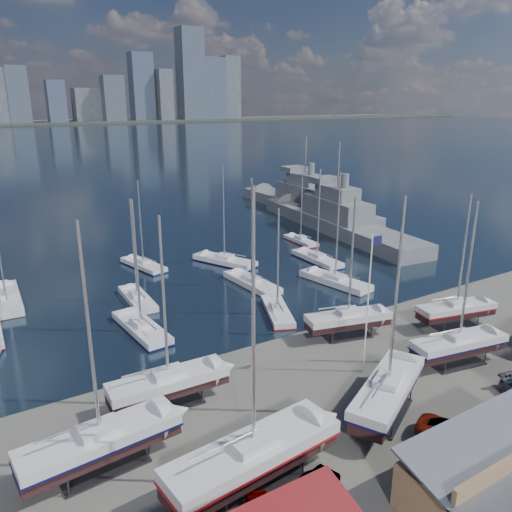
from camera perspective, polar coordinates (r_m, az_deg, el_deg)
ground at (r=45.00m, az=9.18°, el=-14.34°), size 1400.00×1400.00×0.00m
sailboat_cradle_0 at (r=36.26m, az=-17.30°, el=-19.58°), size 10.77×3.84×16.99m
sailboat_cradle_1 at (r=33.58m, az=-0.27°, el=-21.82°), size 12.30×4.49×19.20m
sailboat_cradle_2 at (r=41.41m, az=-9.96°, el=-14.07°), size 9.64×2.95×15.65m
sailboat_cradle_3 at (r=41.02m, az=14.84°, el=-14.62°), size 10.94×7.63×17.29m
sailboat_cradle_4 at (r=52.58m, az=10.49°, el=-7.08°), size 9.26×4.57×14.67m
sailboat_cradle_5 at (r=50.23m, az=22.17°, el=-9.30°), size 9.80×4.24×15.37m
sailboat_cradle_6 at (r=58.12m, az=21.93°, el=-5.69°), size 9.27×4.39×14.56m
sailboat_moored_2 at (r=67.76m, az=-26.62°, el=-4.59°), size 3.55×11.21×16.75m
sailboat_moored_3 at (r=54.77m, az=-12.95°, el=-8.17°), size 3.51×10.16×14.92m
sailboat_moored_4 at (r=62.63m, az=-13.38°, el=-4.88°), size 2.84×8.95×13.37m
sailboat_moored_5 at (r=75.16m, az=-12.74°, el=-1.09°), size 4.45×9.36×13.50m
sailboat_moored_6 at (r=57.55m, az=2.45°, el=-6.43°), size 5.60×8.98×13.02m
sailboat_moored_7 at (r=66.15m, az=-0.49°, el=-3.18°), size 3.39×10.10×15.02m
sailboat_moored_8 at (r=75.22m, az=-3.60°, el=-0.67°), size 6.91×10.59×15.43m
sailboat_moored_9 at (r=67.58m, az=9.03°, el=-2.95°), size 4.72×10.78×15.74m
sailboat_moored_10 at (r=76.56m, az=6.99°, el=-0.45°), size 2.97×9.95×14.79m
sailboat_moored_11 at (r=86.64m, az=5.12°, el=1.71°), size 2.61×8.05×11.89m
naval_ship_east at (r=95.66m, az=9.09°, el=3.89°), size 12.29×45.53×18.05m
naval_ship_west at (r=111.67m, az=5.51°, el=5.94°), size 8.28×43.70×17.92m
car_b at (r=34.07m, az=6.60°, el=-24.72°), size 4.40×2.72×1.37m
car_c at (r=39.99m, az=22.18°, el=-18.61°), size 4.84×6.42×1.62m
flagpole at (r=44.25m, az=12.82°, el=-4.29°), size 1.13×0.12×12.90m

